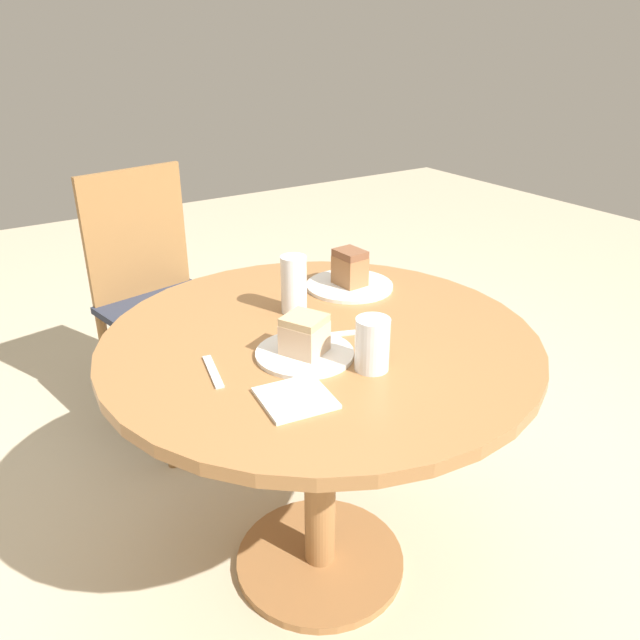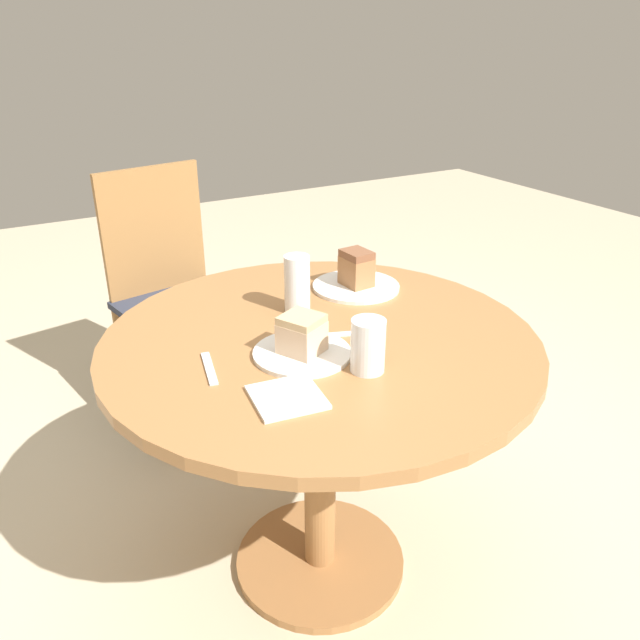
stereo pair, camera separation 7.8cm
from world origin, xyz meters
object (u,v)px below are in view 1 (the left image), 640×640
chair (163,298)px  plate_near (305,354)px  cake_slice_far (350,267)px  glass_lemonade (372,347)px  cake_slice_near (304,334)px  glass_water (294,288)px  plate_far (349,286)px

chair → plate_near: bearing=-102.1°
plate_near → cake_slice_far: bearing=40.7°
chair → glass_lemonade: bearing=-97.6°
cake_slice_far → plate_near: bearing=-139.3°
cake_slice_near → glass_water: (0.10, 0.21, 0.01)m
plate_near → glass_lemonade: 0.16m
plate_far → glass_water: glass_water is taller
glass_water → cake_slice_far: bearing=14.7°
glass_lemonade → chair: bearing=93.1°
cake_slice_near → cake_slice_far: (0.31, 0.27, 0.01)m
cake_slice_near → glass_lemonade: glass_lemonade is taller
plate_near → glass_water: glass_water is taller
chair → cake_slice_near: chair is taller
chair → plate_near: chair is taller
plate_far → glass_lemonade: 0.46m
chair → cake_slice_near: bearing=-102.1°
cake_slice_far → glass_water: (-0.21, -0.06, 0.01)m
cake_slice_far → glass_lemonade: (-0.23, -0.40, -0.01)m
chair → plate_far: bearing=-79.7°
chair → glass_water: size_ratio=6.31×
plate_far → glass_water: bearing=-165.3°
chair → glass_lemonade: size_ratio=8.06×
plate_far → plate_near: bearing=-139.3°
chair → plate_far: size_ratio=3.88×
plate_near → cake_slice_far: 0.42m
plate_near → glass_water: bearing=64.5°
glass_water → chair: bearing=95.4°
cake_slice_near → chair: bearing=88.5°
chair → plate_far: (0.29, -0.75, 0.24)m
plate_far → glass_lemonade: glass_lemonade is taller
plate_near → glass_lemonade: bearing=-55.0°
glass_lemonade → glass_water: 0.34m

